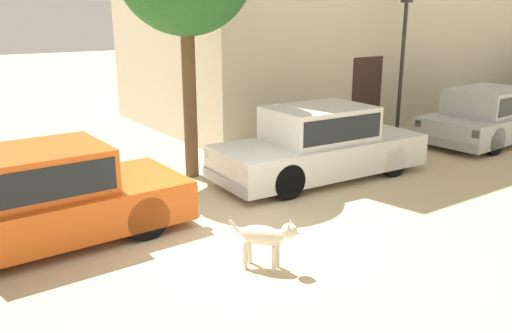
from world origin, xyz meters
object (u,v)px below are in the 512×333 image
at_px(parked_sedan_nearest, 42,197).
at_px(parked_sedan_second, 320,143).
at_px(stray_dog_spotted, 267,236).
at_px(parked_sedan_third, 490,115).
at_px(street_lamp, 403,45).

xyz_separation_m(parked_sedan_nearest, parked_sedan_second, (5.39, 0.10, 0.02)).
distance_m(parked_sedan_nearest, stray_dog_spotted, 3.34).
height_order(parked_sedan_third, street_lamp, street_lamp).
bearing_deg(parked_sedan_second, stray_dog_spotted, -137.58).
height_order(parked_sedan_third, stray_dog_spotted, parked_sedan_third).
bearing_deg(stray_dog_spotted, parked_sedan_second, 92.74).
height_order(parked_sedan_nearest, parked_sedan_third, parked_sedan_nearest).
bearing_deg(parked_sedan_third, parked_sedan_nearest, 176.26).
relative_size(parked_sedan_nearest, stray_dog_spotted, 5.08).
xyz_separation_m(parked_sedan_third, stray_dog_spotted, (-8.92, -2.45, -0.24)).
relative_size(parked_sedan_nearest, parked_sedan_second, 0.93).
xyz_separation_m(parked_sedan_nearest, street_lamp, (9.66, 1.73, 1.72)).
height_order(parked_sedan_second, street_lamp, street_lamp).
relative_size(parked_sedan_second, street_lamp, 1.23).
distance_m(parked_sedan_second, street_lamp, 4.88).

